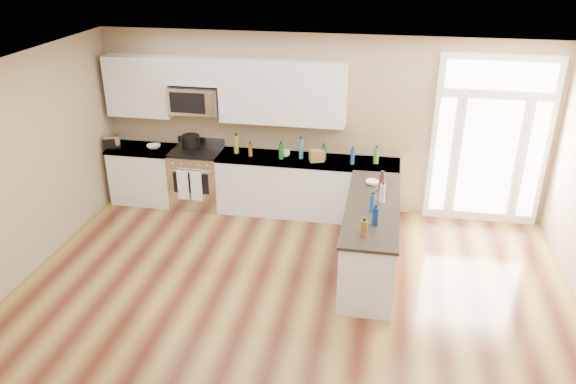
{
  "coord_description": "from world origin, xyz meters",
  "views": [
    {
      "loc": [
        1.03,
        -4.34,
        4.14
      ],
      "look_at": [
        -0.14,
        2.0,
        1.14
      ],
      "focal_mm": 35.0,
      "sensor_mm": 36.0,
      "label": 1
    }
  ],
  "objects_px": {
    "peninsula_cabinet": "(370,239)",
    "toaster_oven": "(112,141)",
    "stockpot": "(191,141)",
    "kitchen_range": "(198,178)"
  },
  "relations": [
    {
      "from": "kitchen_range",
      "to": "stockpot",
      "type": "bearing_deg",
      "value": 135.46
    },
    {
      "from": "peninsula_cabinet",
      "to": "stockpot",
      "type": "relative_size",
      "value": 7.91
    },
    {
      "from": "stockpot",
      "to": "toaster_oven",
      "type": "bearing_deg",
      "value": -170.89
    },
    {
      "from": "peninsula_cabinet",
      "to": "stockpot",
      "type": "height_order",
      "value": "stockpot"
    },
    {
      "from": "kitchen_range",
      "to": "peninsula_cabinet",
      "type": "bearing_deg",
      "value": -26.64
    },
    {
      "from": "kitchen_range",
      "to": "stockpot",
      "type": "distance_m",
      "value": 0.61
    },
    {
      "from": "kitchen_range",
      "to": "stockpot",
      "type": "xyz_separation_m",
      "value": [
        -0.12,
        0.12,
        0.58
      ]
    },
    {
      "from": "peninsula_cabinet",
      "to": "toaster_oven",
      "type": "height_order",
      "value": "toaster_oven"
    },
    {
      "from": "toaster_oven",
      "to": "stockpot",
      "type": "bearing_deg",
      "value": -15.24
    },
    {
      "from": "toaster_oven",
      "to": "peninsula_cabinet",
      "type": "bearing_deg",
      "value": -42.06
    }
  ]
}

